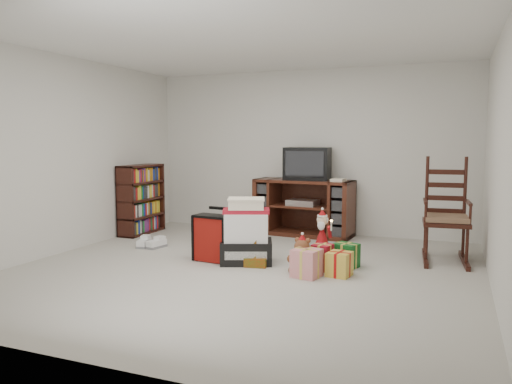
% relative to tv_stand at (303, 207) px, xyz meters
% --- Properties ---
extents(room, '(5.01, 5.01, 2.51)m').
position_rel_tv_stand_xyz_m(room, '(-0.03, -2.21, 0.83)').
color(room, '#B3AFA4').
rests_on(room, ground).
extents(tv_stand, '(1.51, 0.64, 0.84)m').
position_rel_tv_stand_xyz_m(tv_stand, '(0.00, 0.00, 0.00)').
color(tv_stand, '#4C2315').
rests_on(tv_stand, floor).
extents(bookshelf, '(0.29, 0.86, 1.06)m').
position_rel_tv_stand_xyz_m(bookshelf, '(-2.36, -0.78, 0.09)').
color(bookshelf, '#34140E').
rests_on(bookshelf, floor).
extents(rocking_chair, '(0.59, 0.89, 1.29)m').
position_rel_tv_stand_xyz_m(rocking_chair, '(2.02, -0.89, 0.02)').
color(rocking_chair, '#34140E').
rests_on(rocking_chair, floor).
extents(gift_pile, '(0.71, 0.62, 0.75)m').
position_rel_tv_stand_xyz_m(gift_pile, '(-0.14, -1.89, -0.09)').
color(gift_pile, black).
rests_on(gift_pile, floor).
extents(red_suitcase, '(0.45, 0.27, 0.65)m').
position_rel_tv_stand_xyz_m(red_suitcase, '(-0.53, -1.96, -0.14)').
color(red_suitcase, maroon).
rests_on(red_suitcase, floor).
extents(stocking, '(0.29, 0.16, 0.58)m').
position_rel_tv_stand_xyz_m(stocking, '(-0.06, -2.02, -0.13)').
color(stocking, '#0B6916').
rests_on(stocking, floor).
extents(teddy_bear, '(0.26, 0.23, 0.38)m').
position_rel_tv_stand_xyz_m(teddy_bear, '(0.60, -2.05, -0.25)').
color(teddy_bear, brown).
rests_on(teddy_bear, floor).
extents(santa_figurine, '(0.29, 0.27, 0.59)m').
position_rel_tv_stand_xyz_m(santa_figurine, '(0.59, -1.18, -0.20)').
color(santa_figurine, maroon).
rests_on(santa_figurine, floor).
extents(mrs_claus_figurine, '(0.27, 0.26, 0.55)m').
position_rel_tv_stand_xyz_m(mrs_claus_figurine, '(-0.62, -1.15, -0.21)').
color(mrs_claus_figurine, maroon).
rests_on(mrs_claus_figurine, floor).
extents(sneaker_pair, '(0.38, 0.32, 0.11)m').
position_rel_tv_stand_xyz_m(sneaker_pair, '(-1.66, -1.60, -0.37)').
color(sneaker_pair, white).
rests_on(sneaker_pair, floor).
extents(gift_cluster, '(0.55, 0.84, 0.25)m').
position_rel_tv_stand_xyz_m(gift_cluster, '(0.87, -1.95, -0.29)').
color(gift_cluster, maroon).
rests_on(gift_cluster, floor).
extents(crt_television, '(0.70, 0.54, 0.48)m').
position_rel_tv_stand_xyz_m(crt_television, '(0.05, 0.01, 0.66)').
color(crt_television, black).
rests_on(crt_television, tv_stand).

